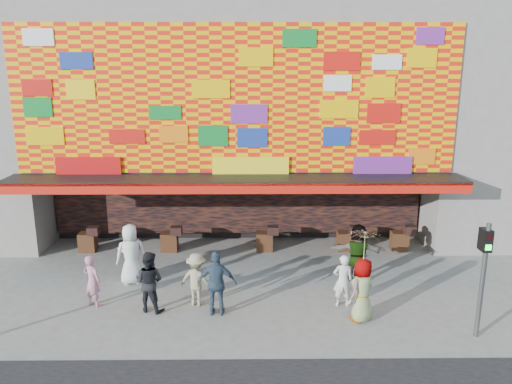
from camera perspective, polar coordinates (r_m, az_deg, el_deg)
The scene contains 13 objects.
ground at distance 14.42m, azimuth -2.62°, elevation -13.24°, with size 90.00×90.00×0.00m, color slate.
shop_building at distance 21.01m, azimuth -2.02°, elevation 10.38°, with size 15.20×9.40×10.00m.
signal_right at distance 13.51m, azimuth 24.61°, elevation -7.88°, with size 0.22×0.20×3.00m.
ped_a at distance 16.09m, azimuth -14.08°, elevation -6.91°, with size 0.94×0.61×1.92m, color silver.
ped_b at distance 15.01m, azimuth -18.24°, elevation -9.59°, with size 0.56×0.37×1.53m, color #BE7B92.
ped_c at distance 14.29m, azimuth -12.11°, elevation -9.97°, with size 0.84×0.66×1.73m, color black.
ped_d at distance 14.43m, azimuth -6.81°, elevation -9.89°, with size 1.00×0.57×1.55m, color gray.
ped_e at distance 13.79m, azimuth -4.49°, elevation -10.37°, with size 1.07×0.45×1.83m, color #33475A.
ped_f at distance 16.12m, azimuth 11.56°, elevation -6.81°, with size 1.73×0.55×1.87m, color gray.
ped_g at distance 13.76m, azimuth 12.05°, elevation -10.91°, with size 0.85×0.56×1.75m, color gray.
ped_h at distance 14.50m, azimuth 9.90°, elevation -9.94°, with size 0.56×0.36×1.52m, color silver.
ped_i at distance 16.57m, azimuth -14.13°, elevation -6.58°, with size 0.86×0.67×1.76m, color pink.
parasol at distance 13.28m, azimuth 12.32°, elevation -6.05°, with size 1.01×1.03×1.78m.
Camera 1 is at (0.51, -12.78, 6.65)m, focal length 35.00 mm.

